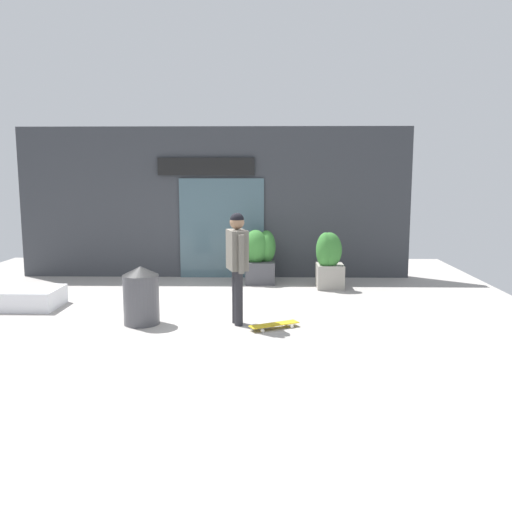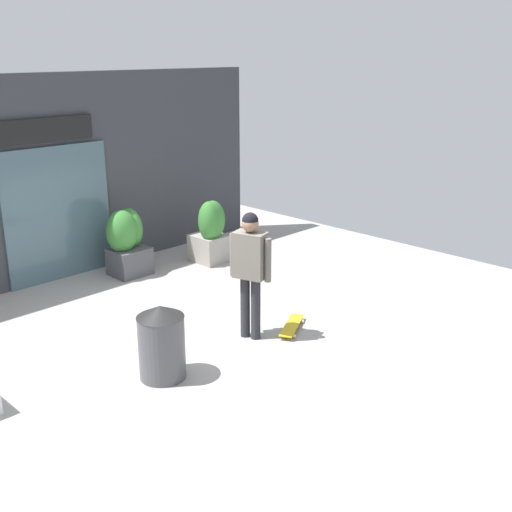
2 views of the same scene
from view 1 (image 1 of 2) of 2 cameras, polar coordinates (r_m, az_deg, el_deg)
ground_plane at (r=9.50m, az=-6.23°, el=-5.73°), size 12.00×12.00×0.00m
building_facade at (r=12.47m, az=-4.38°, el=5.54°), size 8.89×0.31×3.41m
skateboarder at (r=8.38m, az=-2.00°, el=-0.01°), size 0.38×0.58×1.76m
skateboard at (r=8.34m, az=1.93°, el=-7.24°), size 0.78×0.54×0.08m
planter_box_left at (r=11.24m, az=7.64°, el=-0.51°), size 0.58×0.66×1.18m
planter_box_right at (r=11.73m, az=0.45°, el=0.10°), size 0.71×0.69×1.17m
trash_bin at (r=8.69m, az=-12.01°, el=-4.05°), size 0.57×0.57×0.92m
snow_ledge at (r=10.51m, az=-23.82°, el=-4.07°), size 1.47×0.90×0.34m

